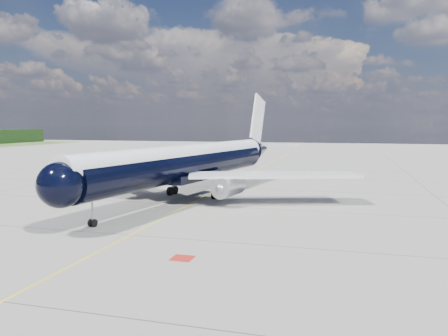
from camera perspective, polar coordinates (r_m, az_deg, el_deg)
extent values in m
plane|color=gray|center=(71.99, 0.88, -2.00)|extent=(320.00, 320.00, 0.00)
cube|color=yellow|center=(67.22, -0.19, -2.56)|extent=(0.16, 160.00, 0.01)
cube|color=maroon|center=(32.60, -5.46, -11.64)|extent=(1.60, 1.60, 0.01)
cylinder|color=black|center=(57.04, -4.77, 0.48)|extent=(11.43, 40.74, 4.07)
sphere|color=black|center=(40.29, -20.57, -2.08)|extent=(4.74, 4.74, 4.07)
cone|color=black|center=(79.59, 4.54, 2.44)|extent=(5.37, 8.11, 4.07)
cylinder|color=silver|center=(56.95, -4.78, 1.49)|extent=(10.94, 42.69, 3.17)
cube|color=black|center=(40.07, -20.82, -1.28)|extent=(2.76, 1.73, 0.59)
cube|color=silver|center=(64.84, -12.60, 0.14)|extent=(19.42, 16.99, 0.34)
cube|color=silver|center=(53.81, 6.47, -0.89)|extent=(21.22, 11.28, 0.34)
cube|color=black|center=(57.20, -4.76, -1.02)|extent=(6.38, 11.35, 1.07)
cylinder|color=silver|center=(59.42, -11.60, -1.54)|extent=(3.26, 5.28, 2.40)
cylinder|color=silver|center=(52.16, 0.62, -2.43)|extent=(3.26, 5.28, 2.40)
sphere|color=gray|center=(57.67, -12.96, -1.79)|extent=(1.37, 1.37, 1.18)
sphere|color=gray|center=(50.16, -0.48, -2.76)|extent=(1.37, 1.37, 1.18)
cube|color=silver|center=(59.49, -11.49, -0.75)|extent=(0.86, 3.41, 1.18)
cube|color=silver|center=(52.24, 0.73, -1.53)|extent=(0.86, 3.41, 1.18)
cube|color=silver|center=(78.96, 4.43, 6.38)|extent=(1.58, 6.74, 9.13)
cube|color=silver|center=(79.54, 4.55, 3.06)|extent=(14.31, 5.91, 0.24)
cylinder|color=gray|center=(43.42, -16.81, -5.64)|extent=(0.22, 0.22, 2.25)
cylinder|color=black|center=(43.76, -16.98, -6.85)|extent=(0.33, 0.77, 0.75)
cylinder|color=black|center=(43.48, -16.57, -6.92)|extent=(0.33, 0.77, 0.75)
cylinder|color=gray|center=(60.54, -6.76, -2.15)|extent=(0.32, 0.32, 2.03)
cylinder|color=gray|center=(57.15, -0.97, -2.58)|extent=(0.32, 0.32, 2.03)
cylinder|color=black|center=(60.18, -7.05, -3.02)|extent=(0.69, 1.25, 1.18)
cylinder|color=black|center=(61.15, -6.45, -2.87)|extent=(0.69, 1.25, 1.18)
cylinder|color=black|center=(56.77, -1.24, -3.51)|extent=(0.69, 1.25, 1.18)
cylinder|color=black|center=(57.80, -0.70, -3.34)|extent=(0.69, 1.25, 1.18)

